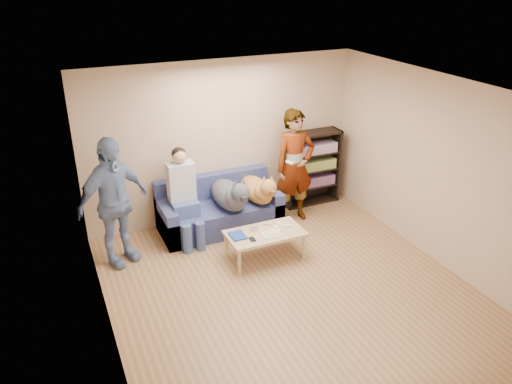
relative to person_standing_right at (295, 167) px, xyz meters
name	(u,v)px	position (x,y,z in m)	size (l,w,h in m)	color
ground	(294,294)	(-0.98, -1.87, -0.93)	(5.00, 5.00, 0.00)	olive
ceiling	(301,95)	(-0.98, -1.87, 1.67)	(5.00, 5.00, 0.00)	white
wall_back	(223,141)	(-0.98, 0.63, 0.37)	(4.50, 4.50, 0.00)	tan
wall_front	(452,335)	(-0.98, -4.37, 0.37)	(4.50, 4.50, 0.00)	tan
wall_left	(102,243)	(-3.23, -1.87, 0.37)	(5.00, 5.00, 0.00)	tan
wall_right	(444,174)	(1.27, -1.87, 0.37)	(5.00, 5.00, 0.00)	tan
blanket	(267,194)	(-0.44, 0.09, -0.44)	(0.37, 0.31, 0.13)	silver
person_standing_right	(295,167)	(0.00, 0.00, 0.00)	(0.68, 0.45, 1.87)	gray
person_standing_left	(113,203)	(-2.87, -0.16, 0.00)	(1.09, 0.45, 1.86)	#7A93C3
held_controller	(290,162)	(-0.20, -0.20, 0.17)	(0.04, 0.13, 0.03)	white
notebook_blue	(238,236)	(-1.35, -0.87, -0.50)	(0.20, 0.26, 0.03)	#1C399C
papers	(271,234)	(-0.90, -1.02, -0.51)	(0.26, 0.20, 0.01)	silver
magazine	(273,232)	(-0.87, -1.00, -0.49)	(0.22, 0.17, 0.01)	beige
camera_silver	(254,229)	(-1.07, -0.80, -0.49)	(0.11, 0.06, 0.05)	#AFAFB3
controller_a	(280,224)	(-0.67, -0.82, -0.50)	(0.04, 0.13, 0.03)	white
controller_b	(287,226)	(-0.59, -0.90, -0.50)	(0.09, 0.06, 0.03)	silver
headphone_cup_a	(278,229)	(-0.75, -0.94, -0.50)	(0.07, 0.07, 0.02)	white
headphone_cup_b	(276,227)	(-0.75, -0.86, -0.50)	(0.07, 0.07, 0.02)	white
pen_orange	(269,237)	(-0.97, -1.08, -0.51)	(0.01, 0.01, 0.14)	#C7661C
pen_black	(267,225)	(-0.83, -0.74, -0.51)	(0.01, 0.01, 0.14)	black
wallet	(252,239)	(-1.20, -1.04, -0.51)	(0.07, 0.12, 0.01)	black
sofa	(219,211)	(-1.23, 0.22, -0.65)	(1.90, 0.85, 0.82)	#515B93
person_seated	(184,193)	(-1.82, 0.09, -0.16)	(0.40, 0.73, 1.47)	#46629A
dog_gray	(231,195)	(-1.12, -0.04, -0.27)	(0.45, 1.27, 0.65)	#44484E
dog_tan	(259,190)	(-0.63, 0.01, -0.29)	(0.42, 1.17, 0.60)	#B17336
coffee_table	(265,235)	(-0.95, -0.92, -0.56)	(1.10, 0.60, 0.42)	tan
bookshelf	(311,166)	(0.57, 0.46, -0.25)	(1.00, 0.34, 1.30)	black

